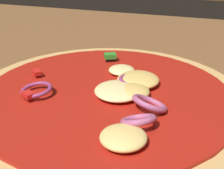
# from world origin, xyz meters

# --- Properties ---
(dining_table) EXTENTS (1.48, 0.84, 0.03)m
(dining_table) POSITION_xyz_m (0.00, 0.00, 0.01)
(dining_table) COLOR brown
(dining_table) RESTS_ON ground
(pizza) EXTENTS (0.29, 0.29, 0.04)m
(pizza) POSITION_xyz_m (0.03, 0.01, 0.04)
(pizza) COLOR tan
(pizza) RESTS_ON dining_table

